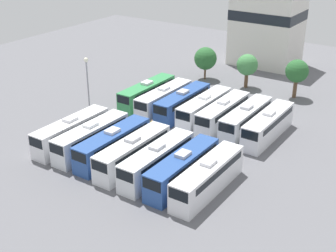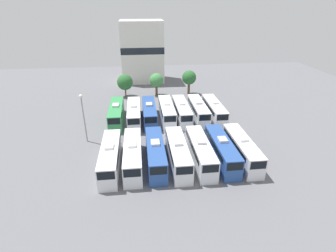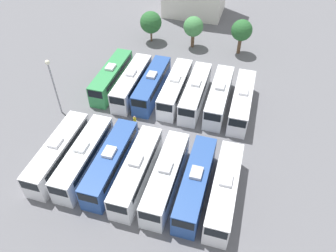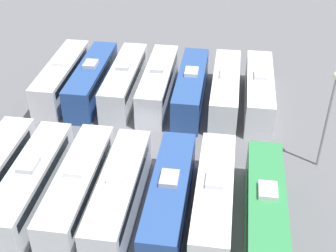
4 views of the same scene
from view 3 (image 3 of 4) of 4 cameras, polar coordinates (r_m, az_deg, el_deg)
ground_plane at (r=42.19m, az=-1.63°, el=-1.26°), size 112.11×112.11×0.00m
bus_0 at (r=39.52m, az=-18.47°, el=-4.31°), size 2.45×11.09×3.57m
bus_1 at (r=38.23m, az=-14.37°, el=-5.16°), size 2.45×11.09×3.57m
bus_2 at (r=37.08m, az=-9.89°, el=-6.14°), size 2.45×11.09×3.57m
bus_3 at (r=35.92m, az=-5.42°, el=-7.65°), size 2.45×11.09×3.57m
bus_4 at (r=35.22m, az=-0.34°, el=-8.79°), size 2.45×11.09×3.57m
bus_5 at (r=34.87m, az=4.82°, el=-9.75°), size 2.45×11.09×3.57m
bus_6 at (r=34.71m, az=9.80°, el=-10.81°), size 2.45×11.09×3.57m
bus_7 at (r=49.71m, az=-9.74°, el=8.53°), size 2.45×11.09×3.57m
bus_8 at (r=48.11m, az=-6.28°, el=7.63°), size 2.45×11.09×3.57m
bus_9 at (r=47.43m, az=-2.77°, el=7.28°), size 2.45×11.09×3.57m
bus_10 at (r=46.73m, az=1.30°, el=6.70°), size 2.45×11.09×3.57m
bus_11 at (r=46.06m, az=4.81°, el=5.93°), size 2.45×11.09×3.57m
bus_12 at (r=45.78m, az=8.88°, el=5.25°), size 2.45×11.09×3.57m
bus_13 at (r=45.48m, az=12.74°, el=4.32°), size 2.45×11.09×3.57m
worker_person at (r=42.68m, az=-5.78°, el=0.72°), size 0.36×0.36×1.85m
light_pole at (r=44.35m, az=-19.53°, el=7.77°), size 0.60×0.60×8.27m
tree_0 at (r=60.25m, az=-3.01°, el=17.57°), size 3.80×3.80×5.50m
tree_1 at (r=58.45m, az=4.44°, el=16.84°), size 3.41×3.41×5.51m
tree_2 at (r=57.47m, az=12.71°, el=15.91°), size 3.49×3.49×5.97m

